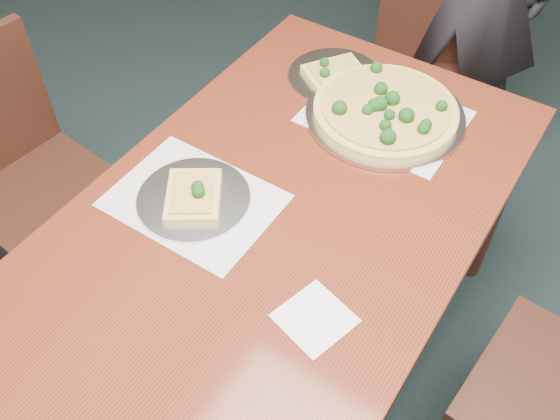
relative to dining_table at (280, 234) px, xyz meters
The scene contains 9 objects.
dining_table is the anchor object (origin of this frame).
chair_far 1.07m from the dining_table, 92.01° to the left, with size 0.55×0.55×0.91m.
chair_left 0.90m from the dining_table, behind, with size 0.46×0.46×0.91m.
placemat_main 0.46m from the dining_table, 83.16° to the left, with size 0.42×0.32×0.00m, color white.
placemat_near 0.23m from the dining_table, 154.91° to the right, with size 0.40×0.30×0.00m, color white.
pizza_pan 0.47m from the dining_table, 82.94° to the left, with size 0.45×0.45×0.07m.
slice_plate_near 0.24m from the dining_table, 154.90° to the right, with size 0.28×0.28×0.06m.
slice_plate_far 0.56m from the dining_table, 106.11° to the left, with size 0.28×0.28×0.06m.
napkin 0.33m from the dining_table, 43.30° to the right, with size 0.14×0.14×0.01m, color white.
Camera 1 is at (0.21, -0.33, 1.89)m, focal length 40.00 mm.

